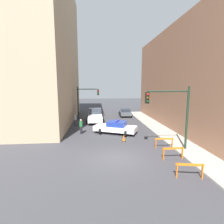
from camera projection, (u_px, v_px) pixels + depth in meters
ground_plane at (117, 158)px, 13.03m from camera, size 120.00×120.00×0.00m
sidewalk_right at (196, 155)px, 13.57m from camera, size 2.40×44.00×0.12m
building_corner_left at (20, 51)px, 24.22m from camera, size 14.00×20.00×20.23m
building_right at (219, 78)px, 21.15m from camera, size 12.00×28.00×12.49m
traffic_light_near at (174, 109)px, 14.08m from camera, size 3.64×0.35×5.20m
traffic_light_far at (85, 98)px, 27.62m from camera, size 3.44×0.35×5.20m
police_car at (116, 127)px, 19.63m from camera, size 5.04×3.64×1.52m
white_truck at (95, 116)px, 26.06m from camera, size 2.67×5.42×1.90m
parked_car_near at (125, 112)px, 30.92m from camera, size 2.46×4.41×1.31m
pedestrian_crossing at (81, 126)px, 19.50m from camera, size 0.50×0.50×1.66m
pedestrian_corner at (75, 120)px, 23.29m from camera, size 0.45×0.45×1.66m
barrier_front at (190, 168)px, 10.16m from camera, size 1.58×0.43×0.90m
barrier_mid at (173, 151)px, 12.78m from camera, size 1.60×0.18×0.90m
barrier_back at (164, 141)px, 15.07m from camera, size 1.60×0.27×0.90m
traffic_cone at (124, 138)px, 16.95m from camera, size 0.36×0.36×0.66m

